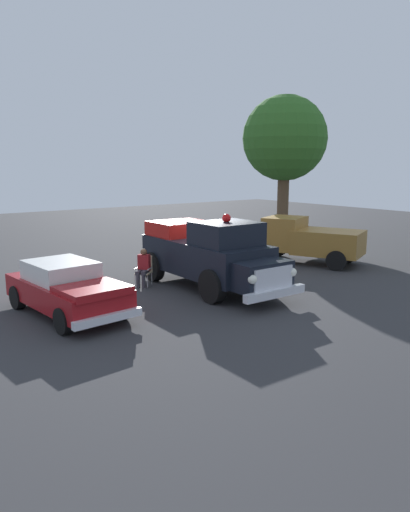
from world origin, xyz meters
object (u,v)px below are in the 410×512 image
parked_pickup (304,240)px  spectator_seated (143,266)px  lawn_chair_near_truck (145,268)px  classic_hot_rod (67,288)px  oak_tree_right (285,139)px  vintage_fire_truck (209,253)px

parked_pickup → spectator_seated: size_ratio=3.97×
parked_pickup → lawn_chair_near_truck: size_ratio=5.02×
lawn_chair_near_truck → parked_pickup: bearing=-4.7°
lawn_chair_near_truck → spectator_seated: size_ratio=0.79×
classic_hot_rod → spectator_seated: 3.62m
oak_tree_right → vintage_fire_truck: bearing=-146.3°
vintage_fire_truck → oak_tree_right: oak_tree_right is taller
spectator_seated → lawn_chair_near_truck: bearing=40.3°
vintage_fire_truck → parked_pickup: 5.91m
spectator_seated → vintage_fire_truck: bearing=-42.9°
parked_pickup → spectator_seated: bearing=176.0°
parked_pickup → lawn_chair_near_truck: 7.41m
vintage_fire_truck → spectator_seated: bearing=137.1°
classic_hot_rod → lawn_chair_near_truck: bearing=25.9°
parked_pickup → spectator_seated: parked_pickup is taller
parked_pickup → classic_hot_rod: bearing=-174.5°
parked_pickup → oak_tree_right: (5.02, 6.21, 4.53)m
oak_tree_right → lawn_chair_near_truck: bearing=-155.7°
vintage_fire_truck → spectator_seated: vintage_fire_truck is taller
vintage_fire_truck → lawn_chair_near_truck: (-1.56, 1.63, -0.61)m
vintage_fire_truck → classic_hot_rod: bearing=-179.9°
classic_hot_rod → oak_tree_right: (15.76, 7.24, 4.77)m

